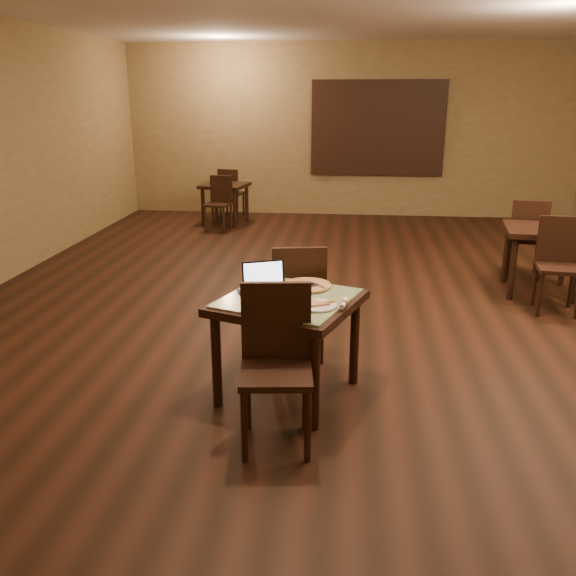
# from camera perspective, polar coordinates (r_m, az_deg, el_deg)

# --- Properties ---
(ground) EXTENTS (10.00, 10.00, 0.00)m
(ground) POSITION_cam_1_polar(r_m,az_deg,el_deg) (6.58, 4.87, -1.38)
(ground) COLOR black
(ground) RESTS_ON ground
(wall_back) EXTENTS (8.00, 0.02, 3.00)m
(wall_back) POSITION_cam_1_polar(r_m,az_deg,el_deg) (11.23, 5.75, 14.41)
(wall_back) COLOR olive
(wall_back) RESTS_ON ground
(wall_front) EXTENTS (8.00, 0.02, 3.00)m
(wall_front) POSITION_cam_1_polar(r_m,az_deg,el_deg) (1.39, 1.10, -10.73)
(wall_front) COLOR olive
(wall_front) RESTS_ON ground
(mural) EXTENTS (2.34, 0.05, 1.64)m
(mural) POSITION_cam_1_polar(r_m,az_deg,el_deg) (11.20, 8.40, 14.56)
(mural) COLOR #296098
(mural) RESTS_ON wall_back
(tiled_table) EXTENTS (1.18, 1.18, 0.76)m
(tiled_table) POSITION_cam_1_polar(r_m,az_deg,el_deg) (4.39, 0.01, -2.14)
(tiled_table) COLOR black
(tiled_table) RESTS_ON ground
(chair_main_near) EXTENTS (0.49, 0.49, 1.03)m
(chair_main_near) POSITION_cam_1_polar(r_m,az_deg,el_deg) (3.86, -1.12, -6.33)
(chair_main_near) COLOR black
(chair_main_near) RESTS_ON ground
(chair_main_far) EXTENTS (0.51, 0.51, 1.01)m
(chair_main_far) POSITION_cam_1_polar(r_m,az_deg,el_deg) (5.00, 0.94, -0.76)
(chair_main_far) COLOR black
(chair_main_far) RESTS_ON ground
(laptop) EXTENTS (0.38, 0.35, 0.22)m
(laptop) POSITION_cam_1_polar(r_m,az_deg,el_deg) (4.46, -2.41, 0.32)
(laptop) COLOR black
(laptop) RESTS_ON tiled_table
(plate) EXTENTS (0.27, 0.27, 0.01)m
(plate) POSITION_cam_1_polar(r_m,az_deg,el_deg) (4.17, 2.75, -1.66)
(plate) COLOR white
(plate) RESTS_ON tiled_table
(pizza_slice) EXTENTS (0.24, 0.24, 0.02)m
(pizza_slice) POSITION_cam_1_polar(r_m,az_deg,el_deg) (4.16, 2.76, -1.47)
(pizza_slice) COLOR #D1BD8B
(pizza_slice) RESTS_ON plate
(pizza_pan) EXTENTS (0.36, 0.36, 0.01)m
(pizza_pan) POSITION_cam_1_polar(r_m,az_deg,el_deg) (4.57, 1.82, 0.09)
(pizza_pan) COLOR silver
(pizza_pan) RESTS_ON tiled_table
(pizza_whole) EXTENTS (0.36, 0.36, 0.03)m
(pizza_whole) POSITION_cam_1_polar(r_m,az_deg,el_deg) (4.57, 1.82, 0.26)
(pizza_whole) COLOR #D1BD8B
(pizza_whole) RESTS_ON pizza_pan
(spatula) EXTENTS (0.22, 0.26, 0.01)m
(spatula) POSITION_cam_1_polar(r_m,az_deg,el_deg) (4.54, 2.06, 0.28)
(spatula) COLOR silver
(spatula) RESTS_ON pizza_whole
(napkin_roll) EXTENTS (0.06, 0.17, 0.04)m
(napkin_roll) POSITION_cam_1_polar(r_m,az_deg,el_deg) (4.20, 5.24, -1.42)
(napkin_roll) COLOR white
(napkin_roll) RESTS_ON tiled_table
(other_table_a) EXTENTS (0.88, 0.88, 0.75)m
(other_table_a) POSITION_cam_1_polar(r_m,az_deg,el_deg) (7.29, 22.69, 4.26)
(other_table_a) COLOR black
(other_table_a) RESTS_ON ground
(other_table_a_chair_near) EXTENTS (0.46, 0.46, 0.96)m
(other_table_a_chair_near) POSITION_cam_1_polar(r_m,az_deg,el_deg) (6.79, 23.97, 2.52)
(other_table_a_chair_near) COLOR black
(other_table_a_chair_near) RESTS_ON ground
(other_table_a_chair_far) EXTENTS (0.46, 0.46, 0.96)m
(other_table_a_chair_far) POSITION_cam_1_polar(r_m,az_deg,el_deg) (7.83, 21.46, 4.70)
(other_table_a_chair_far) COLOR black
(other_table_a_chair_far) RESTS_ON ground
(other_table_b) EXTENTS (0.83, 0.83, 0.67)m
(other_table_b) POSITION_cam_1_polar(r_m,az_deg,el_deg) (10.56, -5.93, 9.05)
(other_table_b) COLOR black
(other_table_b) RESTS_ON ground
(other_table_b_chair_near) EXTENTS (0.44, 0.44, 0.87)m
(other_table_b_chair_near) POSITION_cam_1_polar(r_m,az_deg,el_deg) (10.08, -6.44, 8.22)
(other_table_b_chair_near) COLOR black
(other_table_b_chair_near) RESTS_ON ground
(other_table_b_chair_far) EXTENTS (0.44, 0.44, 0.87)m
(other_table_b_chair_far) POSITION_cam_1_polar(r_m,az_deg,el_deg) (11.07, -5.45, 9.11)
(other_table_b_chair_far) COLOR black
(other_table_b_chair_far) RESTS_ON ground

